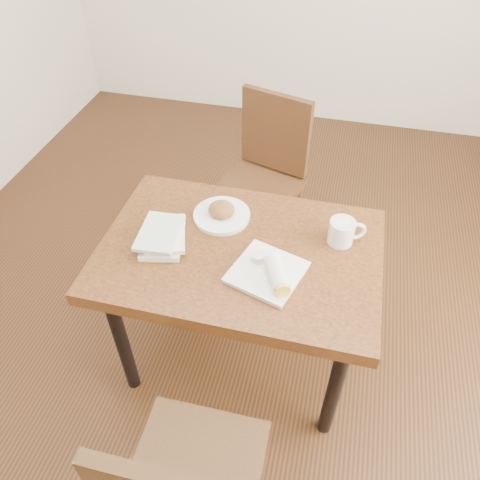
% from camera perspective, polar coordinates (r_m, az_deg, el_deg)
% --- Properties ---
extents(ground, '(4.00, 5.00, 0.01)m').
position_cam_1_polar(ground, '(2.45, 0.00, -13.71)').
color(ground, '#472814').
rests_on(ground, ground).
extents(room_walls, '(4.02, 5.02, 2.80)m').
position_cam_1_polar(room_walls, '(1.39, 0.00, 25.63)').
color(room_walls, silver).
rests_on(room_walls, ground).
extents(table, '(1.12, 0.76, 0.75)m').
position_cam_1_polar(table, '(1.93, 0.00, -3.03)').
color(table, brown).
rests_on(table, ground).
extents(chair_far, '(0.52, 0.52, 0.95)m').
position_cam_1_polar(chair_far, '(2.63, 3.06, 8.51)').
color(chair_far, '#4B2D15').
rests_on(chair_far, ground).
extents(plate_scone, '(0.24, 0.24, 0.08)m').
position_cam_1_polar(plate_scone, '(1.99, -2.25, 3.26)').
color(plate_scone, white).
rests_on(plate_scone, table).
extents(coffee_mug, '(0.15, 0.10, 0.10)m').
position_cam_1_polar(coffee_mug, '(1.90, 12.41, 1.05)').
color(coffee_mug, white).
rests_on(coffee_mug, table).
extents(plate_burrito, '(0.31, 0.31, 0.08)m').
position_cam_1_polar(plate_burrito, '(1.74, 3.68, -3.97)').
color(plate_burrito, white).
rests_on(plate_burrito, table).
extents(book_stack, '(0.22, 0.27, 0.06)m').
position_cam_1_polar(book_stack, '(1.90, -9.40, 0.47)').
color(book_stack, white).
rests_on(book_stack, table).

